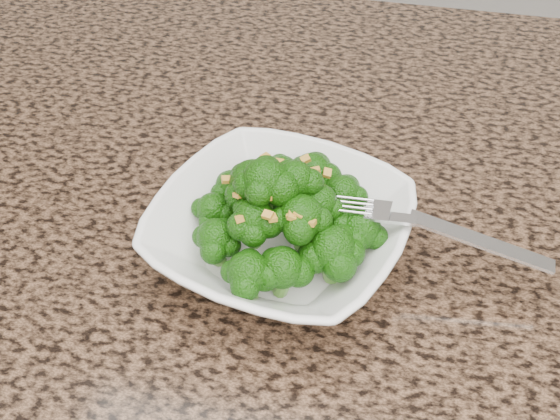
# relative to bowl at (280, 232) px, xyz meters

# --- Properties ---
(granite_counter) EXTENTS (1.64, 1.04, 0.03)m
(granite_counter) POSITION_rel_bowl_xyz_m (0.02, -0.04, -0.04)
(granite_counter) COLOR brown
(granite_counter) RESTS_ON cabinet
(bowl) EXTENTS (0.25, 0.25, 0.05)m
(bowl) POSITION_rel_bowl_xyz_m (0.00, 0.00, 0.00)
(bowl) COLOR white
(bowl) RESTS_ON granite_counter
(broccoli_pile) EXTENTS (0.18, 0.18, 0.07)m
(broccoli_pile) POSITION_rel_bowl_xyz_m (0.00, 0.00, 0.06)
(broccoli_pile) COLOR #175109
(broccoli_pile) RESTS_ON bowl
(garlic_topping) EXTENTS (0.11, 0.11, 0.01)m
(garlic_topping) POSITION_rel_bowl_xyz_m (0.00, 0.00, 0.09)
(garlic_topping) COLOR gold
(garlic_topping) RESTS_ON broccoli_pile
(fork) EXTENTS (0.19, 0.04, 0.01)m
(fork) POSITION_rel_bowl_xyz_m (0.10, 0.00, 0.03)
(fork) COLOR silver
(fork) RESTS_ON bowl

